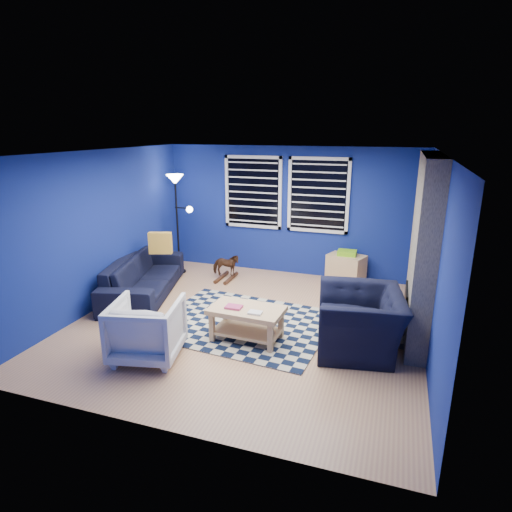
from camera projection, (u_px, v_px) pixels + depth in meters
The scene contains 18 objects.
floor at pixel (247, 323), 6.44m from camera, with size 5.00×5.00×0.00m, color tan.
ceiling at pixel (246, 153), 5.72m from camera, with size 5.00×5.00×0.00m, color white.
wall_back at pixel (290, 212), 8.35m from camera, with size 5.00×5.00×0.00m, color navy.
wall_left at pixel (100, 230), 6.84m from camera, with size 5.00×5.00×0.00m, color navy.
wall_right at pixel (436, 259), 5.32m from camera, with size 5.00×5.00×0.00m, color navy.
fireplace at pixel (422, 252), 5.83m from camera, with size 0.65×2.00×2.50m.
window_left at pixel (253, 192), 8.44m from camera, with size 1.17×0.06×1.42m.
window_right at pixel (318, 195), 8.05m from camera, with size 1.17×0.06×1.42m.
tv at pixel (426, 217), 7.11m from camera, with size 0.07×1.00×0.58m.
rug at pixel (243, 323), 6.42m from camera, with size 2.50×2.00×0.02m, color black.
sofa at pixel (144, 276), 7.46m from camera, with size 0.90×2.29×0.67m, color black.
armchair_big at pixel (360, 321), 5.60m from camera, with size 1.06×1.22×0.79m, color black.
armchair_bent at pixel (147, 329), 5.39m from camera, with size 0.82×0.85×0.77m, color gray.
rocking_horse at pixel (226, 265), 8.21m from camera, with size 0.52×0.24×0.44m, color #412614.
coffee_table at pixel (247, 317), 5.83m from camera, with size 1.03×0.63×0.50m.
cabinet at pixel (346, 268), 8.04m from camera, with size 0.76×0.63×0.63m.
floor_lamp at pixel (177, 193), 8.25m from camera, with size 0.54×0.33×1.97m.
throw_pillow at pixel (160, 243), 7.58m from camera, with size 0.40×0.12×0.38m, color gold.
Camera 1 is at (2.00, -5.53, 2.82)m, focal length 30.00 mm.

